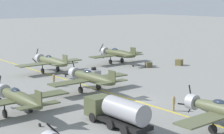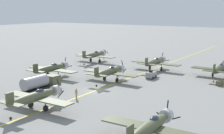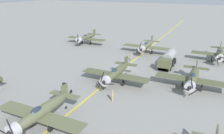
{
  "view_description": "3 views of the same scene",
  "coord_description": "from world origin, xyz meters",
  "px_view_note": "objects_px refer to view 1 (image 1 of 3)",
  "views": [
    {
      "loc": [
        -30.72,
        -33.35,
        12.46
      ],
      "look_at": [
        -0.86,
        3.3,
        3.89
      ],
      "focal_mm": 60.0,
      "sensor_mm": 36.0,
      "label": 1
    },
    {
      "loc": [
        31.75,
        -43.86,
        14.44
      ],
      "look_at": [
        0.32,
        4.7,
        3.54
      ],
      "focal_mm": 50.0,
      "sensor_mm": 36.0,
      "label": 2
    },
    {
      "loc": [
        -16.21,
        38.75,
        15.85
      ],
      "look_at": [
        -1.38,
        7.99,
        3.39
      ],
      "focal_mm": 35.0,
      "sensor_mm": 36.0,
      "label": 3
    }
  ],
  "objects_px": {
    "ground_crew_walking": "(54,80)",
    "supply_crate_by_tanker": "(179,62)",
    "airplane_far_center": "(51,61)",
    "fuel_tanker": "(117,111)",
    "airplane_far_right": "(117,53)",
    "airplane_mid_left": "(19,98)",
    "ground_crew_inspecting": "(174,103)",
    "tow_tractor": "(93,73)",
    "supply_crate_mid_lane": "(149,65)",
    "airplane_mid_center": "(91,78)"
  },
  "relations": [
    {
      "from": "airplane_far_center",
      "to": "supply_crate_mid_lane",
      "type": "distance_m",
      "value": 18.08
    },
    {
      "from": "airplane_far_right",
      "to": "fuel_tanker",
      "type": "relative_size",
      "value": 1.5
    },
    {
      "from": "ground_crew_walking",
      "to": "ground_crew_inspecting",
      "type": "height_order",
      "value": "ground_crew_walking"
    },
    {
      "from": "airplane_mid_left",
      "to": "supply_crate_by_tanker",
      "type": "relative_size",
      "value": 8.77
    },
    {
      "from": "airplane_far_center",
      "to": "airplane_mid_center",
      "type": "bearing_deg",
      "value": -110.21
    },
    {
      "from": "airplane_far_center",
      "to": "fuel_tanker",
      "type": "height_order",
      "value": "airplane_far_center"
    },
    {
      "from": "airplane_far_right",
      "to": "ground_crew_walking",
      "type": "relative_size",
      "value": 6.6
    },
    {
      "from": "airplane_far_right",
      "to": "tow_tractor",
      "type": "distance_m",
      "value": 14.47
    },
    {
      "from": "supply_crate_by_tanker",
      "to": "airplane_far_center",
      "type": "bearing_deg",
      "value": 158.52
    },
    {
      "from": "ground_crew_walking",
      "to": "airplane_mid_center",
      "type": "bearing_deg",
      "value": -70.06
    },
    {
      "from": "ground_crew_walking",
      "to": "tow_tractor",
      "type": "bearing_deg",
      "value": 8.38
    },
    {
      "from": "fuel_tanker",
      "to": "supply_crate_by_tanker",
      "type": "height_order",
      "value": "fuel_tanker"
    },
    {
      "from": "airplane_mid_left",
      "to": "tow_tractor",
      "type": "xyz_separation_m",
      "value": [
        17.88,
        10.91,
        -1.22
      ]
    },
    {
      "from": "tow_tractor",
      "to": "ground_crew_walking",
      "type": "xyz_separation_m",
      "value": [
        -7.85,
        -1.16,
        0.2
      ]
    },
    {
      "from": "ground_crew_inspecting",
      "to": "fuel_tanker",
      "type": "bearing_deg",
      "value": 178.86
    },
    {
      "from": "airplane_far_center",
      "to": "supply_crate_mid_lane",
      "type": "bearing_deg",
      "value": -32.62
    },
    {
      "from": "airplane_mid_center",
      "to": "supply_crate_by_tanker",
      "type": "height_order",
      "value": "airplane_mid_center"
    },
    {
      "from": "tow_tractor",
      "to": "ground_crew_inspecting",
      "type": "relative_size",
      "value": 1.47
    },
    {
      "from": "airplane_mid_left",
      "to": "ground_crew_inspecting",
      "type": "xyz_separation_m",
      "value": [
        14.33,
        -9.36,
        -1.05
      ]
    },
    {
      "from": "airplane_far_center",
      "to": "tow_tractor",
      "type": "bearing_deg",
      "value": -80.21
    },
    {
      "from": "airplane_far_center",
      "to": "ground_crew_inspecting",
      "type": "height_order",
      "value": "airplane_far_center"
    },
    {
      "from": "airplane_far_center",
      "to": "fuel_tanker",
      "type": "bearing_deg",
      "value": -117.67
    },
    {
      "from": "airplane_far_right",
      "to": "supply_crate_by_tanker",
      "type": "relative_size",
      "value": 8.77
    },
    {
      "from": "tow_tractor",
      "to": "airplane_mid_center",
      "type": "bearing_deg",
      "value": -127.67
    },
    {
      "from": "airplane_mid_left",
      "to": "airplane_mid_center",
      "type": "bearing_deg",
      "value": 20.28
    },
    {
      "from": "airplane_mid_left",
      "to": "airplane_far_center",
      "type": "distance_m",
      "value": 24.14
    },
    {
      "from": "ground_crew_walking",
      "to": "supply_crate_by_tanker",
      "type": "distance_m",
      "value": 27.69
    },
    {
      "from": "airplane_far_right",
      "to": "tow_tractor",
      "type": "xyz_separation_m",
      "value": [
        -11.95,
        -8.07,
        -1.22
      ]
    },
    {
      "from": "fuel_tanker",
      "to": "ground_crew_walking",
      "type": "bearing_deg",
      "value": 78.32
    },
    {
      "from": "airplane_far_right",
      "to": "ground_crew_inspecting",
      "type": "height_order",
      "value": "airplane_far_right"
    },
    {
      "from": "supply_crate_by_tanker",
      "to": "airplane_mid_left",
      "type": "bearing_deg",
      "value": -165.15
    },
    {
      "from": "airplane_mid_left",
      "to": "supply_crate_mid_lane",
      "type": "relative_size",
      "value": 10.66
    },
    {
      "from": "supply_crate_by_tanker",
      "to": "airplane_far_right",
      "type": "bearing_deg",
      "value": 131.3
    },
    {
      "from": "ground_crew_inspecting",
      "to": "supply_crate_mid_lane",
      "type": "relative_size",
      "value": 1.57
    },
    {
      "from": "airplane_far_center",
      "to": "ground_crew_inspecting",
      "type": "distance_m",
      "value": 28.34
    },
    {
      "from": "airplane_mid_left",
      "to": "airplane_far_right",
      "type": "relative_size",
      "value": 1.0
    },
    {
      "from": "ground_crew_inspecting",
      "to": "supply_crate_by_tanker",
      "type": "distance_m",
      "value": 30.37
    },
    {
      "from": "airplane_far_right",
      "to": "airplane_mid_center",
      "type": "xyz_separation_m",
      "value": [
        -17.57,
        -15.36,
        -0.0
      ]
    },
    {
      "from": "airplane_far_right",
      "to": "supply_crate_by_tanker",
      "type": "xyz_separation_m",
      "value": [
        7.89,
        -8.98,
        -1.44
      ]
    },
    {
      "from": "ground_crew_walking",
      "to": "supply_crate_by_tanker",
      "type": "bearing_deg",
      "value": 0.5
    },
    {
      "from": "airplane_mid_left",
      "to": "airplane_far_center",
      "type": "bearing_deg",
      "value": 55.56
    },
    {
      "from": "tow_tractor",
      "to": "ground_crew_walking",
      "type": "bearing_deg",
      "value": -171.62
    },
    {
      "from": "ground_crew_walking",
      "to": "ground_crew_inspecting",
      "type": "bearing_deg",
      "value": -77.33
    },
    {
      "from": "supply_crate_mid_lane",
      "to": "airplane_mid_center",
      "type": "bearing_deg",
      "value": -156.33
    },
    {
      "from": "airplane_far_right",
      "to": "supply_crate_by_tanker",
      "type": "height_order",
      "value": "airplane_far_right"
    },
    {
      "from": "airplane_mid_center",
      "to": "ground_crew_walking",
      "type": "distance_m",
      "value": 6.6
    },
    {
      "from": "fuel_tanker",
      "to": "airplane_far_right",
      "type": "bearing_deg",
      "value": 49.92
    },
    {
      "from": "airplane_far_center",
      "to": "supply_crate_by_tanker",
      "type": "relative_size",
      "value": 8.77
    },
    {
      "from": "fuel_tanker",
      "to": "supply_crate_mid_lane",
      "type": "height_order",
      "value": "fuel_tanker"
    },
    {
      "from": "airplane_mid_left",
      "to": "supply_crate_by_tanker",
      "type": "distance_m",
      "value": 39.05
    }
  ]
}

